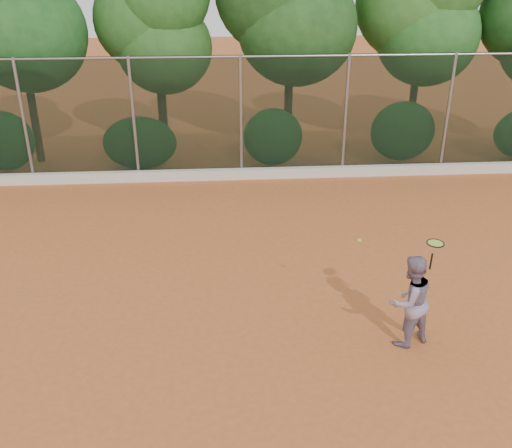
{
  "coord_description": "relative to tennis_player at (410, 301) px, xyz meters",
  "views": [
    {
      "loc": [
        -0.7,
        -8.86,
        5.88
      ],
      "look_at": [
        0.0,
        1.0,
        1.25
      ],
      "focal_mm": 40.0,
      "sensor_mm": 36.0,
      "label": 1
    }
  ],
  "objects": [
    {
      "name": "concrete_curb",
      "position": [
        -2.35,
        8.01,
        -0.66
      ],
      "size": [
        24.0,
        0.2,
        0.3
      ],
      "primitive_type": "cube",
      "color": "silver",
      "rests_on": "ground"
    },
    {
      "name": "tennis_racket",
      "position": [
        0.24,
        -0.09,
        1.06
      ],
      "size": [
        0.34,
        0.34,
        0.51
      ],
      "color": "black",
      "rests_on": "ground"
    },
    {
      "name": "tennis_player",
      "position": [
        0.0,
        0.0,
        0.0
      ],
      "size": [
        0.96,
        0.87,
        1.62
      ],
      "primitive_type": "imported",
      "rotation": [
        0.0,
        0.0,
        3.53
      ],
      "color": "gray",
      "rests_on": "ground"
    },
    {
      "name": "chainlink_fence",
      "position": [
        -2.35,
        8.19,
        1.05
      ],
      "size": [
        24.09,
        0.09,
        3.5
      ],
      "color": "black",
      "rests_on": "ground"
    },
    {
      "name": "tennis_ball_in_flight",
      "position": [
        -0.8,
        0.45,
        0.9
      ],
      "size": [
        0.07,
        0.07,
        0.07
      ],
      "color": "#A8CB2E",
      "rests_on": "ground"
    },
    {
      "name": "foliage_backdrop",
      "position": [
        -2.9,
        10.17,
        3.59
      ],
      "size": [
        23.7,
        3.63,
        7.55
      ],
      "color": "#412A19",
      "rests_on": "ground"
    },
    {
      "name": "ground",
      "position": [
        -2.35,
        1.19,
        -0.81
      ],
      "size": [
        80.0,
        80.0,
        0.0
      ],
      "primitive_type": "plane",
      "color": "#BC602C",
      "rests_on": "ground"
    }
  ]
}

